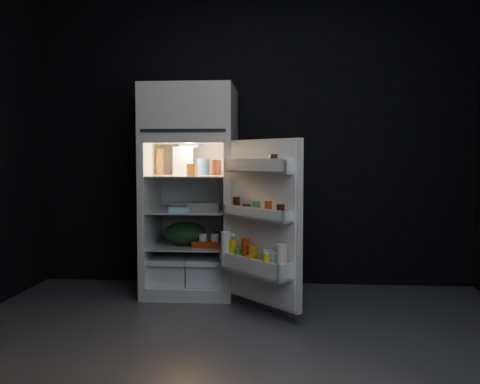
# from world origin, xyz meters

# --- Properties ---
(floor) EXTENTS (4.00, 3.40, 0.00)m
(floor) POSITION_xyz_m (0.00, 0.00, 0.00)
(floor) COLOR #4C4C51
(floor) RESTS_ON ground
(wall_back) EXTENTS (4.00, 0.00, 2.70)m
(wall_back) POSITION_xyz_m (0.00, 1.70, 1.35)
(wall_back) COLOR black
(wall_back) RESTS_ON ground
(wall_front) EXTENTS (4.00, 0.00, 2.70)m
(wall_front) POSITION_xyz_m (0.00, -1.70, 1.35)
(wall_front) COLOR black
(wall_front) RESTS_ON ground
(refrigerator) EXTENTS (0.76, 0.71, 1.78)m
(refrigerator) POSITION_xyz_m (-0.52, 1.32, 0.96)
(refrigerator) COLOR silver
(refrigerator) RESTS_ON ground
(fridge_door) EXTENTS (0.63, 0.66, 1.22)m
(fridge_door) POSITION_xyz_m (0.11, 0.67, 0.68)
(fridge_door) COLOR silver
(fridge_door) RESTS_ON ground
(milk_jug) EXTENTS (0.19, 0.19, 0.24)m
(milk_jug) POSITION_xyz_m (-0.59, 1.33, 1.15)
(milk_jug) COLOR white
(milk_jug) RESTS_ON refrigerator
(mayo_jar) EXTENTS (0.12, 0.12, 0.14)m
(mayo_jar) POSITION_xyz_m (-0.41, 1.31, 1.10)
(mayo_jar) COLOR #2049B0
(mayo_jar) RESTS_ON refrigerator
(jam_jar) EXTENTS (0.11, 0.11, 0.13)m
(jam_jar) POSITION_xyz_m (-0.30, 1.26, 1.09)
(jam_jar) COLOR black
(jam_jar) RESTS_ON refrigerator
(amber_bottle) EXTENTS (0.08, 0.08, 0.22)m
(amber_bottle) POSITION_xyz_m (-0.80, 1.33, 1.14)
(amber_bottle) COLOR #B76F1D
(amber_bottle) RESTS_ON refrigerator
(small_carton) EXTENTS (0.09, 0.08, 0.10)m
(small_carton) POSITION_xyz_m (-0.47, 1.09, 1.08)
(small_carton) COLOR orange
(small_carton) RESTS_ON refrigerator
(egg_carton) EXTENTS (0.29, 0.13, 0.07)m
(egg_carton) POSITION_xyz_m (-0.40, 1.20, 0.76)
(egg_carton) COLOR gray
(egg_carton) RESTS_ON refrigerator
(pie) EXTENTS (0.33, 0.33, 0.04)m
(pie) POSITION_xyz_m (-0.60, 1.40, 0.75)
(pie) COLOR tan
(pie) RESTS_ON refrigerator
(flat_package) EXTENTS (0.18, 0.11, 0.04)m
(flat_package) POSITION_xyz_m (-0.59, 1.09, 0.75)
(flat_package) COLOR #8EC0DB
(flat_package) RESTS_ON refrigerator
(wrapped_pkg) EXTENTS (0.14, 0.12, 0.05)m
(wrapped_pkg) POSITION_xyz_m (-0.34, 1.42, 0.75)
(wrapped_pkg) COLOR #F0E5C4
(wrapped_pkg) RESTS_ON refrigerator
(produce_bag) EXTENTS (0.45, 0.42, 0.20)m
(produce_bag) POSITION_xyz_m (-0.57, 1.25, 0.52)
(produce_bag) COLOR #193815
(produce_bag) RESTS_ON refrigerator
(yogurt_tray) EXTENTS (0.30, 0.18, 0.05)m
(yogurt_tray) POSITION_xyz_m (-0.34, 1.16, 0.45)
(yogurt_tray) COLOR #AC320E
(yogurt_tray) RESTS_ON refrigerator
(small_can_red) EXTENTS (0.08, 0.08, 0.09)m
(small_can_red) POSITION_xyz_m (-0.31, 1.44, 0.47)
(small_can_red) COLOR #AC320E
(small_can_red) RESTS_ON refrigerator
(small_can_silver) EXTENTS (0.10, 0.10, 0.09)m
(small_can_silver) POSITION_xyz_m (-0.30, 1.46, 0.47)
(small_can_silver) COLOR silver
(small_can_silver) RESTS_ON refrigerator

